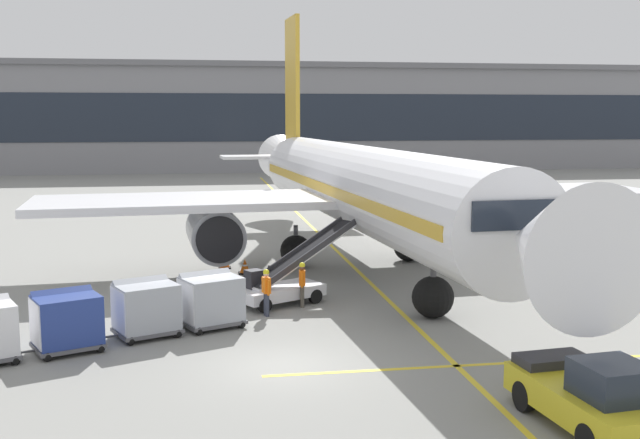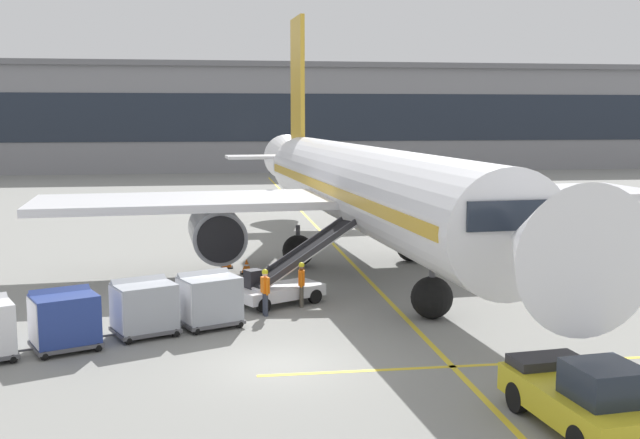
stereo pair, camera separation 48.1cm
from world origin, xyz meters
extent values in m
plane|color=gray|center=(0.00, 0.00, 0.00)|extent=(600.00, 600.00, 0.00)
cylinder|color=white|center=(5.21, 13.53, 3.96)|extent=(6.09, 30.30, 3.87)
cube|color=gold|center=(5.21, 13.53, 3.96)|extent=(6.04, 29.10, 0.46)
cone|color=white|center=(6.47, -3.41, 3.96)|extent=(3.96, 4.14, 3.68)
cone|color=white|center=(3.87, 31.62, 4.25)|extent=(3.74, 6.42, 3.29)
cube|color=white|center=(-2.74, 13.69, 3.38)|extent=(14.70, 7.06, 0.36)
cylinder|color=#93969E|center=(-1.72, 13.16, 2.00)|extent=(2.68, 4.08, 2.40)
cylinder|color=black|center=(-1.57, 11.16, 2.00)|extent=(2.04, 0.27, 2.04)
cube|color=white|center=(13.06, 14.87, 3.38)|extent=(14.70, 7.06, 0.36)
cylinder|color=#93969E|center=(12.12, 14.19, 2.00)|extent=(2.68, 4.08, 2.40)
cylinder|color=black|center=(12.27, 12.19, 2.00)|extent=(2.04, 0.27, 2.04)
cube|color=gold|center=(3.98, 30.08, 9.25)|extent=(0.55, 3.62, 9.03)
cube|color=white|center=(4.01, 29.77, 4.54)|extent=(9.87, 3.12, 0.20)
cube|color=#1E2633|center=(6.27, -0.71, 4.54)|extent=(2.83, 1.94, 0.85)
cylinder|color=#47474C|center=(5.88, 4.52, 1.40)|extent=(0.22, 0.22, 1.25)
sphere|color=black|center=(5.88, 4.52, 0.77)|extent=(1.54, 1.54, 1.54)
cylinder|color=#47474C|center=(2.21, 14.81, 1.40)|extent=(0.22, 0.22, 1.25)
sphere|color=black|center=(2.21, 14.81, 0.77)|extent=(1.54, 1.54, 1.54)
cylinder|color=#47474C|center=(8.00, 15.24, 1.40)|extent=(0.22, 0.22, 1.25)
sphere|color=black|center=(8.00, 15.24, 0.77)|extent=(1.54, 1.54, 1.54)
cube|color=silver|center=(0.60, 7.41, 0.50)|extent=(3.75, 3.03, 0.44)
cube|color=black|center=(-0.39, 7.28, 1.07)|extent=(0.79, 0.78, 0.70)
cylinder|color=#333338|center=(0.21, 7.61, 1.12)|extent=(0.08, 0.08, 0.80)
cube|color=silver|center=(1.63, 7.97, 1.82)|extent=(4.63, 3.07, 2.34)
cube|color=black|center=(1.63, 7.97, 1.91)|extent=(4.44, 2.88, 2.19)
cube|color=#333338|center=(1.84, 7.58, 1.94)|extent=(4.18, 2.31, 2.37)
cube|color=#333338|center=(1.42, 8.35, 1.94)|extent=(4.18, 2.31, 2.37)
cylinder|color=black|center=(2.00, 7.33, 0.28)|extent=(0.59, 0.44, 0.56)
cylinder|color=black|center=(1.30, 8.63, 0.28)|extent=(0.59, 0.44, 0.56)
cylinder|color=black|center=(-0.09, 6.20, 0.28)|extent=(0.59, 0.44, 0.56)
cylinder|color=black|center=(-0.79, 7.49, 0.28)|extent=(0.59, 0.44, 0.56)
cube|color=#515156|center=(-2.07, 4.54, 0.21)|extent=(2.47, 2.27, 0.12)
cylinder|color=#4C4C51|center=(-3.30, 4.01, 0.20)|extent=(0.67, 0.34, 0.07)
cube|color=#9EA3AD|center=(-2.07, 4.54, 1.02)|extent=(2.34, 2.13, 1.50)
cube|color=#9EA3AD|center=(-2.23, 4.92, 1.54)|extent=(2.03, 1.49, 0.74)
cube|color=silver|center=(-2.95, 4.16, 1.02)|extent=(0.60, 1.33, 1.38)
sphere|color=black|center=(-3.07, 4.85, 0.15)|extent=(0.30, 0.30, 0.30)
sphere|color=black|center=(-2.53, 3.60, 0.15)|extent=(0.30, 0.30, 0.30)
sphere|color=black|center=(-1.61, 5.49, 0.15)|extent=(0.30, 0.30, 0.30)
sphere|color=black|center=(-1.06, 4.24, 0.15)|extent=(0.30, 0.30, 0.30)
cube|color=#515156|center=(-4.22, 3.75, 0.21)|extent=(2.47, 2.27, 0.12)
cylinder|color=#4C4C51|center=(-5.46, 3.21, 0.20)|extent=(0.67, 0.34, 0.07)
cube|color=#9EA3AD|center=(-4.22, 3.75, 1.02)|extent=(2.34, 2.13, 1.50)
cube|color=#9EA3AD|center=(-4.38, 4.13, 1.54)|extent=(2.03, 1.49, 0.74)
cube|color=silver|center=(-5.10, 3.37, 1.02)|extent=(0.60, 1.33, 1.38)
sphere|color=black|center=(-5.22, 4.06, 0.15)|extent=(0.30, 0.30, 0.30)
sphere|color=black|center=(-4.68, 2.81, 0.15)|extent=(0.30, 0.30, 0.30)
sphere|color=black|center=(-3.76, 4.70, 0.15)|extent=(0.30, 0.30, 0.30)
sphere|color=black|center=(-3.21, 3.45, 0.15)|extent=(0.30, 0.30, 0.30)
cube|color=#515156|center=(-6.55, 2.49, 0.21)|extent=(2.47, 2.27, 0.12)
cylinder|color=#4C4C51|center=(-7.79, 1.95, 0.20)|extent=(0.67, 0.34, 0.07)
cube|color=navy|center=(-6.55, 2.49, 1.02)|extent=(2.34, 2.13, 1.50)
cube|color=navy|center=(-6.72, 2.87, 1.54)|extent=(2.03, 1.49, 0.74)
cube|color=silver|center=(-7.44, 2.11, 1.02)|extent=(0.60, 1.33, 1.38)
sphere|color=black|center=(-7.56, 2.80, 0.15)|extent=(0.30, 0.30, 0.30)
sphere|color=black|center=(-7.01, 1.55, 0.15)|extent=(0.30, 0.30, 0.30)
sphere|color=black|center=(-6.09, 3.44, 0.15)|extent=(0.30, 0.30, 0.30)
sphere|color=black|center=(-5.55, 2.19, 0.15)|extent=(0.30, 0.30, 0.30)
sphere|color=black|center=(-8.43, 2.63, 0.15)|extent=(0.30, 0.30, 0.30)
sphere|color=black|center=(-7.88, 1.38, 0.15)|extent=(0.30, 0.30, 0.30)
cube|color=gold|center=(6.52, -5.61, 0.68)|extent=(2.55, 4.60, 0.70)
cube|color=#1E2633|center=(6.60, -6.38, 1.43)|extent=(1.62, 1.69, 0.80)
cube|color=#28282D|center=(6.34, -3.97, 1.15)|extent=(1.88, 1.15, 0.24)
cylinder|color=black|center=(7.29, -4.16, 0.38)|extent=(0.36, 0.79, 0.76)
cylinder|color=black|center=(5.46, -4.35, 0.38)|extent=(0.36, 0.79, 0.76)
cylinder|color=#333847|center=(-0.08, 5.84, 0.43)|extent=(0.15, 0.15, 0.86)
cylinder|color=#333847|center=(-0.04, 5.67, 0.43)|extent=(0.15, 0.15, 0.86)
cube|color=orange|center=(-0.06, 5.76, 1.15)|extent=(0.32, 0.43, 0.58)
cube|color=white|center=(0.07, 5.79, 1.15)|extent=(0.09, 0.33, 0.08)
sphere|color=beige|center=(-0.06, 5.76, 1.56)|extent=(0.21, 0.21, 0.21)
sphere|color=yellow|center=(-0.06, 5.76, 1.63)|extent=(0.23, 0.23, 0.23)
cylinder|color=orange|center=(-0.11, 5.99, 1.10)|extent=(0.09, 0.09, 0.56)
cylinder|color=orange|center=(0.00, 5.52, 1.10)|extent=(0.09, 0.09, 0.56)
cylinder|color=#514C42|center=(1.41, 6.76, 0.43)|extent=(0.15, 0.15, 0.86)
cylinder|color=#514C42|center=(1.43, 6.94, 0.43)|extent=(0.15, 0.15, 0.86)
cube|color=orange|center=(1.42, 6.85, 1.15)|extent=(0.29, 0.41, 0.58)
cube|color=white|center=(1.30, 6.87, 1.15)|extent=(0.06, 0.34, 0.08)
sphere|color=brown|center=(1.42, 6.85, 1.56)|extent=(0.21, 0.21, 0.21)
sphere|color=yellow|center=(1.42, 6.85, 1.63)|extent=(0.23, 0.23, 0.23)
cylinder|color=orange|center=(1.38, 6.61, 1.10)|extent=(0.09, 0.09, 0.56)
cylinder|color=orange|center=(1.46, 7.09, 1.10)|extent=(0.09, 0.09, 0.56)
cube|color=black|center=(-1.24, 14.90, 0.03)|extent=(0.59, 0.59, 0.05)
cone|color=orange|center=(-1.24, 14.90, 0.36)|extent=(0.47, 0.47, 0.62)
cylinder|color=white|center=(-1.24, 14.90, 0.39)|extent=(0.26, 0.26, 0.07)
cube|color=black|center=(-1.67, 10.64, 0.03)|extent=(0.71, 0.71, 0.05)
cone|color=orange|center=(-1.67, 10.64, 0.42)|extent=(0.57, 0.57, 0.74)
cylinder|color=white|center=(-1.67, 10.64, 0.46)|extent=(0.31, 0.31, 0.09)
cube|color=black|center=(-0.36, 13.50, 0.03)|extent=(0.60, 0.60, 0.05)
cone|color=orange|center=(-0.36, 13.50, 0.36)|extent=(0.48, 0.48, 0.63)
cylinder|color=white|center=(-0.36, 13.50, 0.40)|extent=(0.26, 0.26, 0.08)
cube|color=yellow|center=(4.95, 13.53, 0.00)|extent=(0.20, 110.00, 0.01)
cube|color=yellow|center=(5.21, -0.79, 0.00)|extent=(12.00, 0.20, 0.01)
cube|color=gray|center=(-0.42, 85.08, 6.68)|extent=(134.57, 18.03, 13.36)
cube|color=#1E2633|center=(-0.42, 76.01, 7.01)|extent=(130.53, 0.10, 6.01)
cube|color=slate|center=(-0.42, 83.27, 13.71)|extent=(133.23, 15.32, 0.70)
camera|label=1|loc=(-2.48, -21.55, 7.31)|focal=42.96mm
camera|label=2|loc=(-2.01, -21.62, 7.31)|focal=42.96mm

